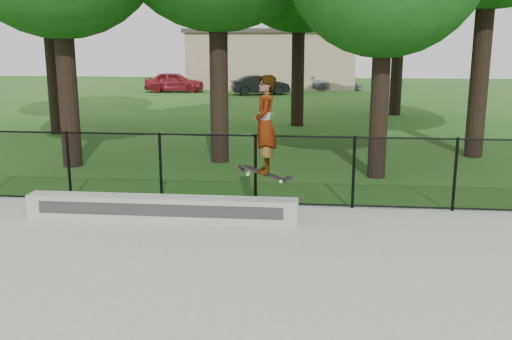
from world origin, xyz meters
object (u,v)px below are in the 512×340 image
Objects in this scene: skater_airborne at (265,126)px; car_b at (261,85)px; car_a at (175,82)px; grind_ledge at (161,208)px; car_c at (336,83)px.

car_b is at bearing 95.47° from skater_airborne.
car_a is at bearing 61.40° from car_b.
grind_ledge is 29.27m from car_a.
car_c is at bearing 81.96° from grind_ledge.
skater_airborne is (2.61, -27.24, 1.30)m from car_b.
grind_ledge is at bearing 177.11° from skater_airborne.
car_a reaches higher than grind_ledge.
grind_ledge is at bearing 162.97° from car_c.
car_a is at bearing 106.85° from skater_airborne.
car_c is (5.01, 3.92, -0.08)m from car_b.
car_a is 29.90m from skater_airborne.
car_b is at bearing -105.97° from car_a.
skater_airborne reaches higher than car_a.
car_b is 27.40m from skater_airborne.
car_b is at bearing 119.01° from car_c.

